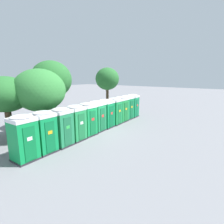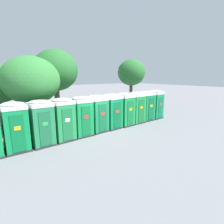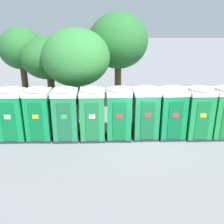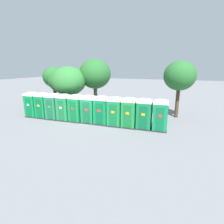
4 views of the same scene
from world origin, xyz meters
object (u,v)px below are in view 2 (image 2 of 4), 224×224
portapotty_1 (15,127)px  street_tree_0 (56,71)px  portapotty_8 (136,107)px  portapotty_9 (146,106)px  portapotty_3 (63,119)px  portapotty_4 (82,116)px  portapotty_7 (125,109)px  portapotty_5 (98,113)px  portapotty_10 (155,104)px  street_tree_4 (131,73)px  portapotty_6 (112,111)px  portapotty_2 (41,123)px  street_tree_2 (31,80)px

portapotty_1 → street_tree_0: 6.42m
portapotty_8 → portapotty_9: same height
portapotty_1 → portapotty_3: size_ratio=1.00×
portapotty_4 → portapotty_7: size_ratio=1.00×
portapotty_3 → portapotty_8: (6.31, 0.33, -0.00)m
portapotty_7 → portapotty_4: bearing=-177.5°
portapotty_5 → portapotty_10: 6.32m
portapotty_5 → street_tree_4: bearing=32.7°
portapotty_3 → portapotty_9: same height
portapotty_6 → portapotty_5: bearing=-178.5°
street_tree_0 → portapotty_5: bearing=-71.9°
portapotty_8 → portapotty_10: 2.53m
portapotty_3 → portapotty_4: bearing=4.0°
portapotty_9 → portapotty_10: 1.26m
portapotty_4 → portapotty_10: bearing=3.0°
portapotty_7 → portapotty_3: bearing=-177.1°
portapotty_2 → portapotty_5: size_ratio=1.00×
portapotty_3 → portapotty_7: same height
portapotty_3 → portapotty_5: same height
portapotty_4 → portapotty_9: 6.32m
portapotty_10 → street_tree_2: street_tree_2 is taller
portapotty_8 → portapotty_3: bearing=-177.0°
portapotty_4 → portapotty_7: (3.79, 0.16, -0.00)m
portapotty_8 → portapotty_9: bearing=4.0°
portapotty_2 → street_tree_4: 12.62m
portapotty_2 → portapotty_10: size_ratio=1.00×
portapotty_2 → portapotty_9: same height
portapotty_1 → portapotty_3: bearing=1.7°
portapotty_1 → portapotty_8: 8.84m
portapotty_1 → portapotty_2: same height
street_tree_2 → portapotty_4: bearing=-46.0°
portapotty_1 → portapotty_5: bearing=3.2°
portapotty_1 → street_tree_0: bearing=49.5°
portapotty_4 → street_tree_4: bearing=29.4°
street_tree_0 → portapotty_10: bearing=-26.4°
portapotty_1 → portapotty_2: (1.26, 0.01, -0.00)m
portapotty_2 → portapotty_8: size_ratio=1.00×
portapotty_6 → street_tree_4: size_ratio=0.45×
street_tree_0 → street_tree_4: (8.76, 0.70, -0.07)m
portapotty_6 → portapotty_3: bearing=-176.3°
portapotty_7 → street_tree_0: (-3.86, 4.03, 2.91)m
portapotty_8 → street_tree_2: bearing=163.7°
portapotty_3 → street_tree_2: (-1.06, 2.49, 2.23)m
portapotty_3 → street_tree_2: bearing=113.1°
portapotty_5 → portapotty_8: same height
portapotty_7 → portapotty_10: (3.78, 0.23, 0.00)m
portapotty_4 → street_tree_2: 4.01m
portapotty_9 → portapotty_8: bearing=-176.0°
portapotty_4 → portapotty_8: bearing=2.8°
portapotty_3 → portapotty_7: (5.05, 0.25, -0.00)m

